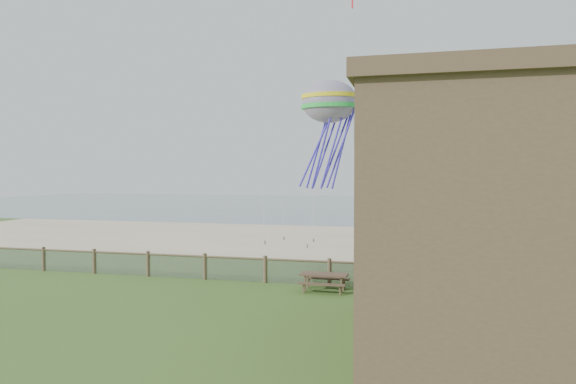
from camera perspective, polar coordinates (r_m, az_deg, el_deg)
ground at (r=18.59m, az=-7.99°, el=-13.70°), size 160.00×160.00×0.00m
sand_beach at (r=39.49m, az=4.14°, el=-5.31°), size 72.00×20.00×0.02m
ocean at (r=83.01m, az=9.39°, el=-1.49°), size 160.00×68.00×0.02m
chainlink_fence at (r=23.99m, az=-2.54°, el=-8.75°), size 36.20×0.20×1.25m
picnic_table at (r=22.39m, az=4.04°, el=-9.86°), size 2.02×1.53×0.85m
octopus_kite at (r=31.61m, az=4.61°, el=6.69°), size 4.13×3.55×7.14m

